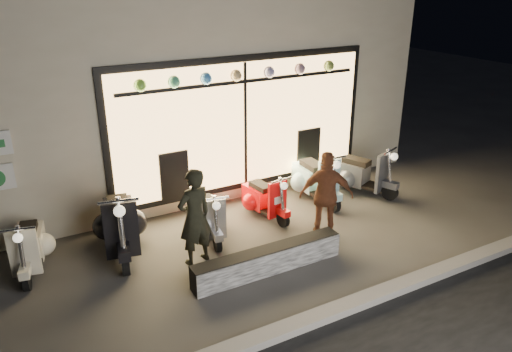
{
  "coord_description": "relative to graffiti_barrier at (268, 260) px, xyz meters",
  "views": [
    {
      "loc": [
        -3.51,
        -6.32,
        4.28
      ],
      "look_at": [
        0.31,
        0.6,
        1.05
      ],
      "focal_mm": 35.0,
      "sensor_mm": 36.0,
      "label": 1
    }
  ],
  "objects": [
    {
      "name": "ground",
      "position": [
        0.17,
        0.65,
        -0.2
      ],
      "size": [
        40.0,
        40.0,
        0.0
      ],
      "primitive_type": "plane",
      "color": "#383533",
      "rests_on": "ground"
    },
    {
      "name": "kerb",
      "position": [
        0.17,
        -1.35,
        -0.14
      ],
      "size": [
        40.0,
        0.25,
        0.12
      ],
      "primitive_type": "cube",
      "color": "slate",
      "rests_on": "ground"
    },
    {
      "name": "shop_building",
      "position": [
        0.17,
        5.63,
        1.9
      ],
      "size": [
        10.2,
        6.23,
        4.2
      ],
      "color": "beige",
      "rests_on": "ground"
    },
    {
      "name": "graffiti_barrier",
      "position": [
        0.0,
        0.0,
        0.0
      ],
      "size": [
        2.47,
        0.28,
        0.4
      ],
      "primitive_type": "cube",
      "color": "black",
      "rests_on": "ground"
    },
    {
      "name": "scooter_silver",
      "position": [
        -0.31,
        1.57,
        0.16
      ],
      "size": [
        0.55,
        1.27,
        0.9
      ],
      "rotation": [
        0.0,
        0.0,
        -0.18
      ],
      "color": "black",
      "rests_on": "ground"
    },
    {
      "name": "scooter_red",
      "position": [
        0.9,
        1.77,
        0.15
      ],
      "size": [
        0.48,
        1.23,
        0.87
      ],
      "rotation": [
        0.0,
        0.0,
        0.12
      ],
      "color": "black",
      "rests_on": "ground"
    },
    {
      "name": "scooter_black",
      "position": [
        -1.77,
        1.81,
        0.27
      ],
      "size": [
        0.73,
        1.64,
        1.16
      ],
      "rotation": [
        0.0,
        0.0,
        -0.2
      ],
      "color": "black",
      "rests_on": "ground"
    },
    {
      "name": "scooter_cream",
      "position": [
        -3.16,
        1.93,
        0.17
      ],
      "size": [
        0.59,
        1.31,
        0.93
      ],
      "rotation": [
        0.0,
        0.0,
        -0.21
      ],
      "color": "black",
      "rests_on": "ground"
    },
    {
      "name": "scooter_blue",
      "position": [
        2.19,
        1.95,
        0.22
      ],
      "size": [
        0.51,
        1.46,
        1.05
      ],
      "rotation": [
        0.0,
        0.0,
        -0.06
      ],
      "color": "black",
      "rests_on": "ground"
    },
    {
      "name": "scooter_grey",
      "position": [
        3.19,
        1.75,
        0.21
      ],
      "size": [
        0.81,
        1.39,
        1.01
      ],
      "rotation": [
        0.0,
        0.0,
        0.39
      ],
      "color": "black",
      "rests_on": "ground"
    },
    {
      "name": "man",
      "position": [
        -0.85,
        0.8,
        0.59
      ],
      "size": [
        0.64,
        0.49,
        1.59
      ],
      "primitive_type": "imported",
      "rotation": [
        0.0,
        0.0,
        3.34
      ],
      "color": "black",
      "rests_on": "ground"
    },
    {
      "name": "woman",
      "position": [
        1.43,
        0.49,
        0.58
      ],
      "size": [
        0.97,
        0.81,
        1.55
      ],
      "primitive_type": "imported",
      "rotation": [
        0.0,
        0.0,
        2.57
      ],
      "color": "brown",
      "rests_on": "ground"
    }
  ]
}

